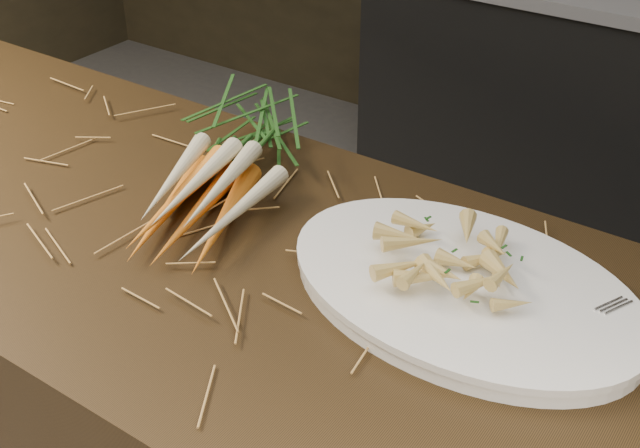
{
  "coord_description": "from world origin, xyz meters",
  "views": [
    {
      "loc": [
        0.83,
        -0.44,
        1.58
      ],
      "look_at": [
        0.29,
        0.35,
        0.96
      ],
      "focal_mm": 45.0,
      "sensor_mm": 36.0,
      "label": 1
    }
  ],
  "objects": [
    {
      "name": "main_counter",
      "position": [
        0.0,
        0.3,
        0.45
      ],
      "size": [
        2.4,
        0.7,
        0.9
      ],
      "primitive_type": "cube",
      "color": "black",
      "rests_on": "ground"
    },
    {
      "name": "roasted_veg_heap",
      "position": [
        0.5,
        0.38,
        0.95
      ],
      "size": [
        0.26,
        0.2,
        0.06
      ],
      "primitive_type": null,
      "rotation": [
        0.0,
        0.0,
        -0.08
      ],
      "color": "tan",
      "rests_on": "serving_platter"
    },
    {
      "name": "serving_fork",
      "position": [
        0.67,
        0.34,
        0.93
      ],
      "size": [
        0.09,
        0.18,
        0.0
      ],
      "primitive_type": "cube",
      "rotation": [
        0.0,
        0.0,
        -0.43
      ],
      "color": "silver",
      "rests_on": "serving_platter"
    },
    {
      "name": "back_counter",
      "position": [
        0.3,
        2.18,
        0.42
      ],
      "size": [
        1.82,
        0.62,
        0.84
      ],
      "color": "black",
      "rests_on": "ground"
    },
    {
      "name": "straw_bedding",
      "position": [
        0.0,
        0.3,
        0.91
      ],
      "size": [
        1.4,
        0.6,
        0.02
      ],
      "primitive_type": null,
      "color": "#A6743E",
      "rests_on": "main_counter"
    },
    {
      "name": "serving_platter",
      "position": [
        0.5,
        0.38,
        0.91
      ],
      "size": [
        0.53,
        0.38,
        0.03
      ],
      "primitive_type": null,
      "rotation": [
        0.0,
        0.0,
        -0.08
      ],
      "color": "white",
      "rests_on": "main_counter"
    },
    {
      "name": "root_veg_bunch",
      "position": [
        0.03,
        0.46,
        0.95
      ],
      "size": [
        0.31,
        0.55,
        0.1
      ],
      "rotation": [
        0.0,
        0.0,
        0.29
      ],
      "color": "orange",
      "rests_on": "main_counter"
    }
  ]
}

